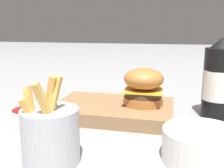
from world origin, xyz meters
TOP-DOWN VIEW (x-y plane):
  - ground_plane at (0.00, 0.00)m, footprint 6.00×6.00m
  - serving_board at (-0.00, 0.00)m, footprint 0.29×0.20m
  - burger at (0.07, 0.01)m, footprint 0.10×0.10m
  - ketchup_bottle at (0.25, 0.05)m, footprint 0.08×0.08m
  - fries_basket at (-0.05, -0.25)m, footprint 0.09×0.09m
  - side_bowl at (0.20, -0.19)m, footprint 0.13×0.13m
  - ketchup_puddle at (-0.24, -0.01)m, footprint 0.07×0.07m

SIDE VIEW (x-z plane):
  - ground_plane at x=0.00m, z-range 0.00..0.00m
  - ketchup_puddle at x=-0.24m, z-range 0.00..0.00m
  - serving_board at x=0.00m, z-range 0.00..0.03m
  - side_bowl at x=0.20m, z-range 0.00..0.06m
  - fries_basket at x=-0.05m, z-range -0.03..0.12m
  - burger at x=0.07m, z-range 0.03..0.12m
  - ketchup_bottle at x=0.25m, z-range -0.01..0.19m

